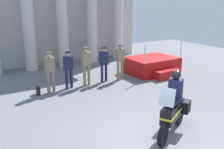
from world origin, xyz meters
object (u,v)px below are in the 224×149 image
officer_in_row_2 (86,63)px  briefcase_on_ground (38,90)px  officer_in_row_4 (120,59)px  officer_in_row_0 (50,69)px  officer_in_row_3 (104,61)px  motorcycle_with_rider (174,108)px  reviewing_stand (153,66)px  officer_in_row_1 (68,67)px

officer_in_row_2 → briefcase_on_ground: officer_in_row_2 is taller
briefcase_on_ground → officer_in_row_4: bearing=-0.0°
officer_in_row_0 → officer_in_row_2: 1.72m
officer_in_row_3 → motorcycle_with_rider: (-0.74, -5.33, -0.19)m
reviewing_stand → officer_in_row_4: bearing=-178.2°
reviewing_stand → officer_in_row_1: (-4.74, 0.03, 0.57)m
officer_in_row_0 → briefcase_on_ground: size_ratio=4.77×
officer_in_row_0 → officer_in_row_3: (2.64, 0.14, -0.03)m
reviewing_stand → briefcase_on_ground: reviewing_stand is taller
officer_in_row_4 → motorcycle_with_rider: 5.47m
officer_in_row_0 → officer_in_row_1: (0.86, 0.12, -0.04)m
officer_in_row_1 → officer_in_row_3: 1.79m
reviewing_stand → officer_in_row_1: size_ratio=1.54×
reviewing_stand → officer_in_row_2: (-3.88, 0.01, 0.62)m
motorcycle_with_rider → reviewing_stand: bearing=-153.2°
officer_in_row_0 → officer_in_row_2: bearing=-176.3°
officer_in_row_0 → officer_in_row_2: size_ratio=0.99×
reviewing_stand → officer_in_row_0: bearing=-179.0°
briefcase_on_ground → reviewing_stand: bearing=0.6°
officer_in_row_4 → reviewing_stand: bearing=-178.1°
officer_in_row_1 → officer_in_row_4: bearing=178.1°
motorcycle_with_rider → officer_in_row_2: bearing=-116.3°
officer_in_row_1 → briefcase_on_ground: bearing=3.8°
officer_in_row_3 → officer_in_row_4: size_ratio=0.96×
officer_in_row_3 → officer_in_row_4: 0.84m
reviewing_stand → officer_in_row_4: (-2.11, -0.07, 0.63)m
officer_in_row_1 → briefcase_on_ground: officer_in_row_1 is taller
officer_in_row_3 → officer_in_row_4: (0.84, -0.10, 0.05)m
reviewing_stand → officer_in_row_3: bearing=179.2°
officer_in_row_0 → officer_in_row_1: size_ratio=1.04×
reviewing_stand → officer_in_row_2: size_ratio=1.46×
motorcycle_with_rider → briefcase_on_ground: motorcycle_with_rider is taller
officer_in_row_2 → officer_in_row_3: size_ratio=1.04×
officer_in_row_3 → reviewing_stand: bearing=179.4°
officer_in_row_0 → officer_in_row_2: (1.71, 0.11, 0.01)m
reviewing_stand → officer_in_row_0: 5.63m
officer_in_row_0 → officer_in_row_1: 0.87m
officer_in_row_1 → motorcycle_with_rider: size_ratio=0.87×
officer_in_row_3 → briefcase_on_ground: bearing=2.0°
officer_in_row_0 → briefcase_on_ground: 1.00m
officer_in_row_3 → briefcase_on_ground: size_ratio=4.64×
briefcase_on_ground → officer_in_row_0: bearing=-3.4°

